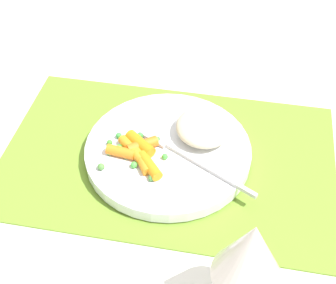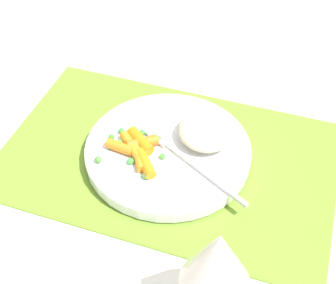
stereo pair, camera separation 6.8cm
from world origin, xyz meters
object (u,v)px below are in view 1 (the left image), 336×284
(carrot_portion, at_px, (138,152))
(wine_glass, at_px, (250,255))
(rice_mound, at_px, (204,127))
(fork, at_px, (184,155))
(plate, at_px, (168,151))

(carrot_portion, height_order, wine_glass, wine_glass)
(rice_mound, relative_size, wine_glass, 0.56)
(rice_mound, relative_size, fork, 0.49)
(rice_mound, height_order, wine_glass, wine_glass)
(plate, relative_size, fork, 1.36)
(plate, relative_size, carrot_portion, 2.74)
(carrot_portion, height_order, fork, carrot_portion)
(plate, distance_m, fork, 0.03)
(fork, bearing_deg, rice_mound, -113.07)
(fork, bearing_deg, plate, -28.32)
(carrot_portion, bearing_deg, rice_mound, -144.99)
(plate, relative_size, rice_mound, 2.79)
(plate, distance_m, carrot_portion, 0.05)
(plate, bearing_deg, carrot_portion, 32.97)
(rice_mound, xyz_separation_m, wine_glass, (-0.07, 0.24, 0.07))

